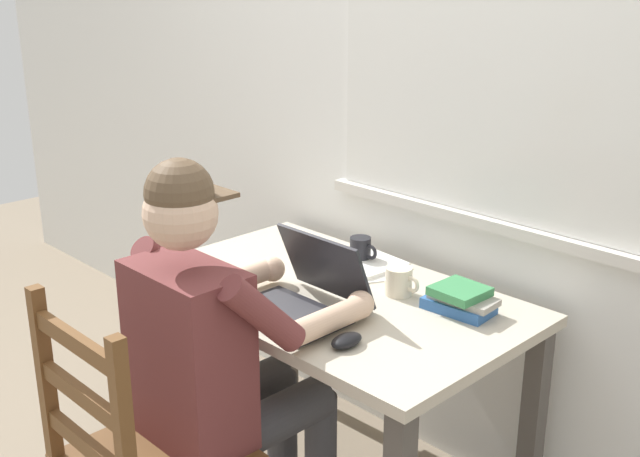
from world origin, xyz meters
name	(u,v)px	position (x,y,z in m)	size (l,w,h in m)	color
back_wall	(429,87)	(0.01, 0.45, 1.30)	(6.00, 0.08, 2.60)	silver
desk	(330,321)	(0.00, 0.00, 0.61)	(1.22, 0.74, 0.71)	#BCB29E
seated_person	(221,350)	(0.02, -0.44, 0.68)	(0.50, 0.60, 1.23)	brown
laptop	(302,295)	(0.05, -0.16, 0.76)	(0.33, 0.32, 0.22)	#232328
computer_mouse	(347,341)	(0.29, -0.23, 0.73)	(0.06, 0.10, 0.03)	black
coffee_mug_white	(399,281)	(0.17, 0.13, 0.76)	(0.12, 0.08, 0.09)	beige
coffee_mug_dark	(361,250)	(-0.10, 0.25, 0.76)	(0.11, 0.07, 0.09)	black
book_stack_main	(460,300)	(0.37, 0.17, 0.75)	(0.22, 0.14, 0.08)	#2D5B9E
paper_pile_near_laptop	(370,264)	(-0.05, 0.24, 0.72)	(0.19, 0.20, 0.02)	white
paper_pile_back_corner	(359,269)	(-0.06, 0.20, 0.71)	(0.25, 0.16, 0.00)	white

